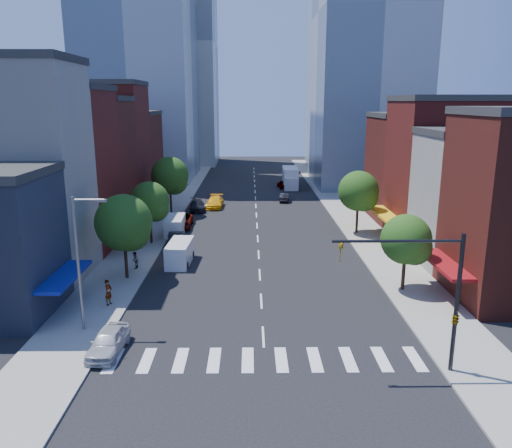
{
  "coord_description": "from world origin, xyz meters",
  "views": [
    {
      "loc": [
        -0.82,
        -29.86,
        14.95
      ],
      "look_at": [
        -0.35,
        10.56,
        5.0
      ],
      "focal_mm": 35.0,
      "sensor_mm": 36.0,
      "label": 1
    }
  ],
  "objects": [
    {
      "name": "tower_ne",
      "position": [
        20.0,
        62.0,
        30.0
      ],
      "size": [
        18.0,
        20.0,
        60.0
      ],
      "primitive_type": "cube",
      "color": "#9EA5AD",
      "rests_on": "ground"
    },
    {
      "name": "bldg_left_1",
      "position": [
        -21.0,
        12.0,
        9.0
      ],
      "size": [
        12.0,
        8.0,
        18.0
      ],
      "primitive_type": "cube",
      "color": "beige",
      "rests_on": "ground"
    },
    {
      "name": "tree_left_far",
      "position": [
        -11.35,
        35.92,
        5.2
      ],
      "size": [
        5.0,
        5.0,
        7.75
      ],
      "color": "black",
      "rests_on": "sidewalk_left"
    },
    {
      "name": "box_truck",
      "position": [
        6.31,
        58.22,
        1.64
      ],
      "size": [
        2.85,
        8.69,
        3.47
      ],
      "rotation": [
        0.0,
        0.0,
        -0.02
      ],
      "color": "silver",
      "rests_on": "ground"
    },
    {
      "name": "sidewalk_right",
      "position": [
        12.5,
        40.0,
        0.07
      ],
      "size": [
        5.0,
        120.0,
        0.15
      ],
      "primitive_type": "cube",
      "color": "gray",
      "rests_on": "ground"
    },
    {
      "name": "bldg_left_4",
      "position": [
        -21.0,
        37.5,
        8.5
      ],
      "size": [
        12.0,
        9.0,
        17.0
      ],
      "primitive_type": "cube",
      "color": "maroon",
      "rests_on": "ground"
    },
    {
      "name": "sidewalk_left",
      "position": [
        -12.5,
        40.0,
        0.07
      ],
      "size": [
        5.0,
        120.0,
        0.15
      ],
      "primitive_type": "cube",
      "color": "gray",
      "rests_on": "ground"
    },
    {
      "name": "bldg_left_3",
      "position": [
        -21.0,
        29.0,
        7.5
      ],
      "size": [
        12.0,
        8.0,
        15.0
      ],
      "primitive_type": "cube",
      "color": "#531C14",
      "rests_on": "ground"
    },
    {
      "name": "traffic_signal",
      "position": [
        9.94,
        -4.5,
        4.16
      ],
      "size": [
        7.24,
        2.24,
        8.0
      ],
      "color": "black",
      "rests_on": "sidewalk_right"
    },
    {
      "name": "pedestrian_far",
      "position": [
        -11.35,
        13.45,
        0.93
      ],
      "size": [
        0.67,
        0.82,
        1.56
      ],
      "primitive_type": "imported",
      "rotation": [
        0.0,
        0.0,
        -1.67
      ],
      "color": "#999999",
      "rests_on": "sidewalk_left"
    },
    {
      "name": "parked_car_front",
      "position": [
        -9.5,
        -2.0,
        0.75
      ],
      "size": [
        2.04,
        4.51,
        1.5
      ],
      "primitive_type": "imported",
      "rotation": [
        0.0,
        0.0,
        -0.06
      ],
      "color": "#BCBDC1",
      "rests_on": "ground"
    },
    {
      "name": "bldg_right_2",
      "position": [
        21.0,
        24.0,
        7.5
      ],
      "size": [
        12.0,
        10.0,
        15.0
      ],
      "primitive_type": "cube",
      "color": "maroon",
      "rests_on": "ground"
    },
    {
      "name": "tree_left_near",
      "position": [
        -11.35,
        10.92,
        4.87
      ],
      "size": [
        4.8,
        4.8,
        7.3
      ],
      "color": "black",
      "rests_on": "sidewalk_left"
    },
    {
      "name": "parked_car_third",
      "position": [
        -9.28,
        29.26,
        0.77
      ],
      "size": [
        2.59,
        5.54,
        1.54
      ],
      "primitive_type": "imported",
      "rotation": [
        0.0,
        0.0,
        0.01
      ],
      "color": "#999999",
      "rests_on": "ground"
    },
    {
      "name": "bldg_left_2",
      "position": [
        -21.0,
        20.5,
        8.0
      ],
      "size": [
        12.0,
        9.0,
        16.0
      ],
      "primitive_type": "cube",
      "color": "maroon",
      "rests_on": "ground"
    },
    {
      "name": "taxi",
      "position": [
        -5.94,
        41.0,
        0.79
      ],
      "size": [
        2.43,
        5.53,
        1.58
      ],
      "primitive_type": "imported",
      "rotation": [
        0.0,
        0.0,
        -0.04
      ],
      "color": "#FFB60D",
      "rests_on": "ground"
    },
    {
      "name": "bldg_right_1",
      "position": [
        21.0,
        15.0,
        6.0
      ],
      "size": [
        12.0,
        8.0,
        12.0
      ],
      "primitive_type": "cube",
      "color": "beige",
      "rests_on": "ground"
    },
    {
      "name": "tree_right_near",
      "position": [
        11.65,
        7.92,
        4.19
      ],
      "size": [
        4.0,
        4.0,
        6.2
      ],
      "color": "black",
      "rests_on": "sidewalk_right"
    },
    {
      "name": "parked_car_second",
      "position": [
        -8.76,
        21.26,
        0.7
      ],
      "size": [
        1.68,
        4.31,
        1.4
      ],
      "primitive_type": "imported",
      "rotation": [
        0.0,
        0.0,
        0.05
      ],
      "color": "black",
      "rests_on": "ground"
    },
    {
      "name": "parked_car_rear",
      "position": [
        -8.33,
        38.92,
        0.75
      ],
      "size": [
        2.79,
        5.4,
        1.5
      ],
      "primitive_type": "imported",
      "rotation": [
        0.0,
        0.0,
        0.14
      ],
      "color": "black",
      "rests_on": "ground"
    },
    {
      "name": "tower_far_w",
      "position": [
        -18.0,
        95.0,
        28.0
      ],
      "size": [
        18.0,
        18.0,
        56.0
      ],
      "primitive_type": "cube",
      "color": "#9EA5AD",
      "rests_on": "ground"
    },
    {
      "name": "bldg_right_3",
      "position": [
        21.0,
        34.0,
        6.5
      ],
      "size": [
        12.0,
        10.0,
        13.0
      ],
      "primitive_type": "cube",
      "color": "#531C14",
      "rests_on": "ground"
    },
    {
      "name": "bldg_left_5",
      "position": [
        -21.0,
        47.0,
        6.5
      ],
      "size": [
        12.0,
        10.0,
        13.0
      ],
      "primitive_type": "cube",
      "color": "#531C14",
      "rests_on": "ground"
    },
    {
      "name": "tree_right_far",
      "position": [
        11.65,
        25.92,
        4.86
      ],
      "size": [
        4.6,
        4.6,
        7.2
      ],
      "color": "black",
      "rests_on": "sidewalk_right"
    },
    {
      "name": "pedestrian_near",
      "position": [
        -11.43,
        5.12,
        1.13
      ],
      "size": [
        0.66,
        0.82,
        1.96
      ],
      "primitive_type": "imported",
      "rotation": [
        0.0,
        0.0,
        1.27
      ],
      "color": "#999999",
      "rests_on": "sidewalk_left"
    },
    {
      "name": "traffic_car_oncoming",
      "position": [
        4.42,
        45.39,
        0.64
      ],
      "size": [
        1.74,
        4.01,
        1.28
      ],
      "primitive_type": "imported",
      "rotation": [
        0.0,
        0.0,
        3.04
      ],
      "color": "black",
      "rests_on": "ground"
    },
    {
      "name": "traffic_car_far",
      "position": [
        5.04,
        57.48,
        0.71
      ],
      "size": [
        2.23,
        4.36,
        1.42
      ],
      "primitive_type": "imported",
      "rotation": [
        0.0,
        0.0,
        3.28
      ],
      "color": "#999999",
      "rests_on": "ground"
    },
    {
      "name": "cargo_van_near",
      "position": [
        -7.51,
        15.17,
        1.06
      ],
      "size": [
        2.24,
        5.09,
        2.13
      ],
      "rotation": [
        0.0,
        0.0,
        -0.04
      ],
      "color": "white",
      "rests_on": "ground"
    },
    {
      "name": "ground",
      "position": [
        0.0,
        0.0,
        0.0
      ],
      "size": [
        220.0,
        220.0,
        0.0
      ],
      "primitive_type": "plane",
      "color": "black",
      "rests_on": "ground"
    },
    {
      "name": "tree_left_mid",
      "position": [
        -11.35,
        21.92,
        4.53
      ],
      "size": [
        4.2,
        4.2,
        6.65
      ],
      "color": "black",
      "rests_on": "sidewalk_left"
    },
    {
      "name": "cargo_van_far",
      "position": [
        -9.5,
        25.69,
        1.05
      ],
      "size": [
        2.16,
        5.02,
        2.11
      ],
      "rotation": [
        0.0,
        0.0,
        0.03
      ],
      "color": "white",
      "rests_on": "ground"
    },
    {
      "name": "streetlight",
      "position": [
        -11.81,
        1.0,
        5.28
      ],
      "size": [
        2.25,
        0.25,
        9.0
      ],
      "color": "slate",
      "rests_on": "sidewalk_left"
    },
    {
      "name": "crosswalk",
      "position": [
        0.0,
        -3.0,
        0.01
      ],
      "size": [
        19.0,
        3.0,
        0.01
      ],
      "primitive_type": "cube",
      "color": "silver",
      "rests_on": "ground"
    }
  ]
}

